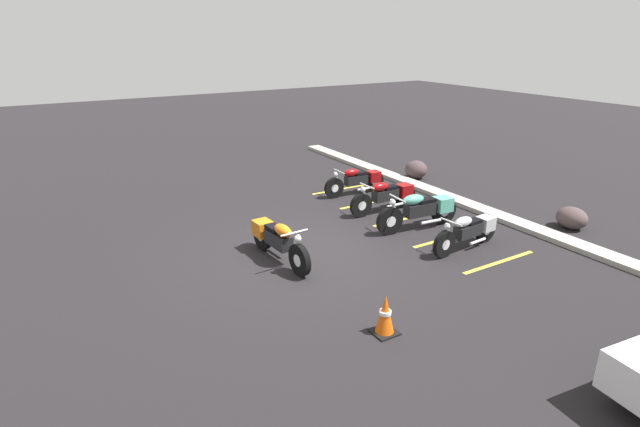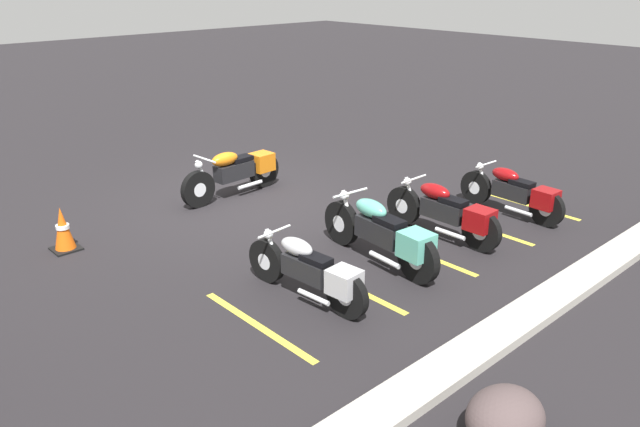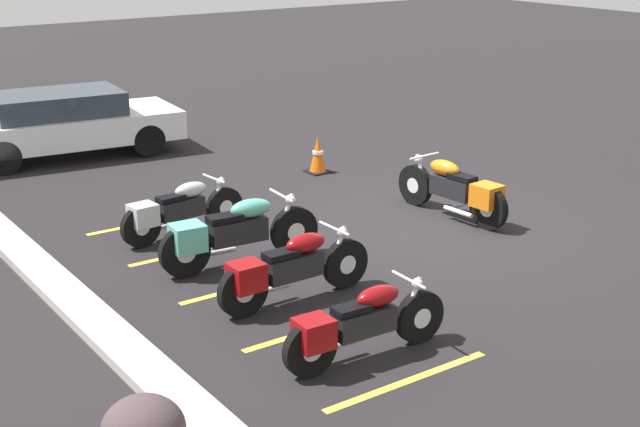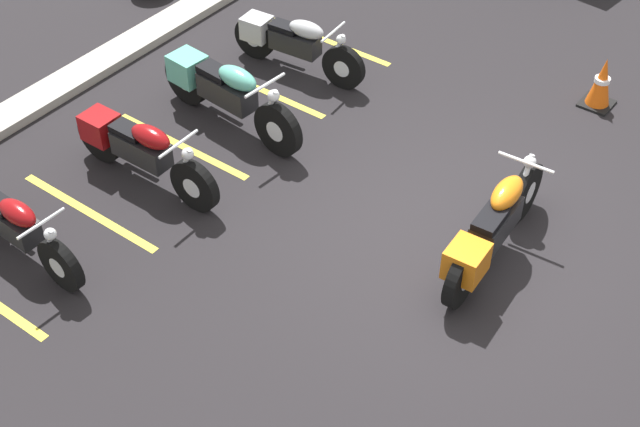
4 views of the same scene
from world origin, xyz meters
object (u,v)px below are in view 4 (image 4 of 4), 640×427
object	(u,v)px
parked_bike_0	(9,222)
traffic_cone	(601,83)
parked_bike_1	(138,148)
parked_bike_2	(223,90)
parked_bike_3	(291,42)
motorcycle_orange_featured	(492,228)

from	to	relation	value
parked_bike_0	traffic_cone	size ratio (longest dim) A/B	2.95
parked_bike_0	parked_bike_1	xyz separation A→B (m)	(1.67, -0.21, 0.02)
parked_bike_2	traffic_cone	xyz separation A→B (m)	(3.19, -3.62, -0.16)
parked_bike_1	parked_bike_3	xyz separation A→B (m)	(2.91, 0.04, -0.02)
parked_bike_1	parked_bike_0	bearing A→B (deg)	-97.65
parked_bike_0	parked_bike_2	bearing A→B (deg)	87.63
motorcycle_orange_featured	parked_bike_3	xyz separation A→B (m)	(1.69, 3.96, -0.04)
parked_bike_2	parked_bike_3	world-z (taller)	parked_bike_2
parked_bike_1	parked_bike_2	world-z (taller)	parked_bike_2
parked_bike_2	parked_bike_3	xyz separation A→B (m)	(1.48, 0.09, -0.06)
parked_bike_3	traffic_cone	world-z (taller)	parked_bike_3
motorcycle_orange_featured	parked_bike_1	xyz separation A→B (m)	(-1.22, 3.92, -0.02)
parked_bike_3	parked_bike_1	bearing A→B (deg)	-94.15
parked_bike_2	parked_bike_3	bearing A→B (deg)	98.24
parked_bike_0	parked_bike_2	xyz separation A→B (m)	(3.10, -0.26, 0.06)
parked_bike_3	motorcycle_orange_featured	bearing A→B (deg)	-27.97
parked_bike_1	traffic_cone	distance (m)	5.90
parked_bike_0	parked_bike_1	distance (m)	1.68
parked_bike_3	traffic_cone	distance (m)	4.08
parked_bike_1	parked_bike_2	bearing A→B (deg)	87.42
motorcycle_orange_featured	parked_bike_0	world-z (taller)	motorcycle_orange_featured
motorcycle_orange_featured	parked_bike_0	size ratio (longest dim) A/B	1.10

